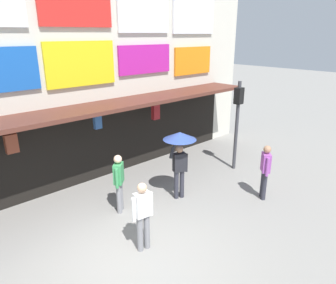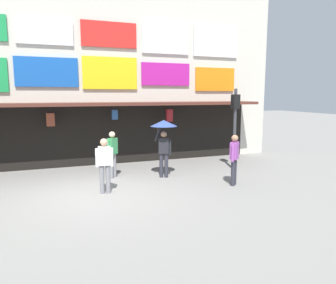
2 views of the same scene
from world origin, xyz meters
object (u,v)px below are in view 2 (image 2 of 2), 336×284
(pedestrian_with_umbrella, at_px, (164,132))
(pedestrian_in_blue, at_px, (105,163))
(traffic_light_far, at_px, (235,116))
(pedestrian_in_red, at_px, (234,157))
(pedestrian_in_black, at_px, (112,152))

(pedestrian_with_umbrella, xyz_separation_m, pedestrian_in_blue, (-2.29, -1.16, -0.69))
(traffic_light_far, distance_m, pedestrian_with_umbrella, 3.07)
(pedestrian_in_red, xyz_separation_m, pedestrian_in_black, (-3.58, 2.30, 0.00))
(traffic_light_far, relative_size, pedestrian_in_blue, 1.90)
(traffic_light_far, height_order, pedestrian_in_blue, traffic_light_far)
(pedestrian_in_red, xyz_separation_m, pedestrian_in_blue, (-4.13, 0.57, 0.00))
(pedestrian_with_umbrella, bearing_deg, pedestrian_in_blue, -153.16)
(pedestrian_with_umbrella, relative_size, pedestrian_in_blue, 1.24)
(pedestrian_in_black, bearing_deg, pedestrian_in_blue, -107.53)
(traffic_light_far, bearing_deg, pedestrian_in_blue, -165.70)
(pedestrian_in_red, bearing_deg, pedestrian_with_umbrella, 136.72)
(pedestrian_with_umbrella, distance_m, pedestrian_in_blue, 2.66)
(traffic_light_far, distance_m, pedestrian_in_black, 4.93)
(traffic_light_far, xyz_separation_m, pedestrian_in_black, (-4.77, 0.37, -1.19))
(pedestrian_in_blue, bearing_deg, pedestrian_in_red, -7.89)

